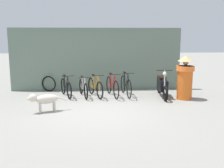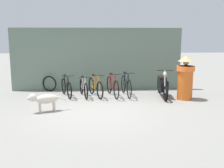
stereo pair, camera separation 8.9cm
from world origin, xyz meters
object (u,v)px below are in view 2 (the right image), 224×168
Objects in this scene: bicycle_2 at (96,87)px; person_in_robes at (185,77)px; bicycle_3 at (113,87)px; stray_dog at (44,99)px; bicycle_0 at (66,87)px; bicycle_4 at (126,86)px; motorcycle at (163,86)px; bicycle_1 at (84,88)px; spare_tire_left at (49,84)px.

bicycle_2 is 0.98× the size of person_in_robes.
bicycle_3 is 2.99m from stray_dog.
stray_dog is (-0.43, -2.09, 0.05)m from bicycle_0.
motorcycle reaches higher than bicycle_4.
bicycle_1 is 1.37× the size of stray_dog.
bicycle_0 is 0.98× the size of bicycle_2.
stray_dog is (-2.72, -2.09, 0.01)m from bicycle_4.
stray_dog is at bearing -41.35° from bicycle_1.
motorcycle reaches higher than stray_dog.
person_in_robes is at bearing 174.91° from stray_dog.
motorcycle is at bearing 65.66° from bicycle_2.
bicycle_1 is (0.66, -0.07, -0.02)m from bicycle_0.
bicycle_2 is 2.53m from stray_dog.
bicycle_2 is at bearing 66.49° from bicycle_0.
bicycle_3 is (1.10, 0.01, 0.05)m from bicycle_1.
spare_tire_left is (-5.15, 1.71, -0.49)m from person_in_robes.
person_in_robes is (2.58, -0.67, 0.44)m from bicycle_3.
bicycle_0 reaches higher than stray_dog.
bicycle_0 is at bearing 29.98° from person_in_robes.
person_in_robes reaches higher than bicycle_3.
bicycle_4 is at bearing 85.60° from bicycle_3.
bicycle_3 is 0.87× the size of motorcycle.
motorcycle is at bearing -16.12° from spare_tire_left.
bicycle_1 is 3.78m from person_in_robes.
stray_dog is at bearing -61.42° from motorcycle.
bicycle_2 is 0.65m from bicycle_3.
bicycle_4 is 0.91× the size of motorcycle.
bicycle_0 is at bearing -89.85° from motorcycle.
bicycle_2 is (0.45, -0.01, 0.03)m from bicycle_1.
bicycle_4 is 1.38m from motorcycle.
bicycle_2 is at bearing -99.68° from bicycle_3.
bicycle_4 is at bearing -98.01° from motorcycle.
bicycle_3 is at bearing 68.57° from bicycle_0.
bicycle_1 is 0.87× the size of bicycle_4.
bicycle_0 is 1.27m from spare_tire_left.
stray_dog is (-4.07, -1.78, -0.04)m from motorcycle.
bicycle_4 is (2.29, 0.01, 0.04)m from bicycle_0.
bicycle_1 is at bearing -89.60° from motorcycle.
person_in_robes is at bearing 64.69° from bicycle_4.
bicycle_0 is 4.43m from person_in_robes.
spare_tire_left is (-1.92, 1.06, -0.02)m from bicycle_2.
bicycle_3 is 1.08× the size of person_in_robes.
person_in_robes reaches higher than bicycle_0.
bicycle_2 is at bearing -148.49° from stray_dog.
bicycle_3 is at bearing 24.97° from person_in_robes.
bicycle_1 is 1.80m from spare_tire_left.
bicycle_0 is 0.78× the size of motorcycle.
person_in_robes is (2.06, -0.73, 0.43)m from bicycle_4.
bicycle_2 is 0.87× the size of bicycle_4.
bicycle_3 reaches higher than stray_dog.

